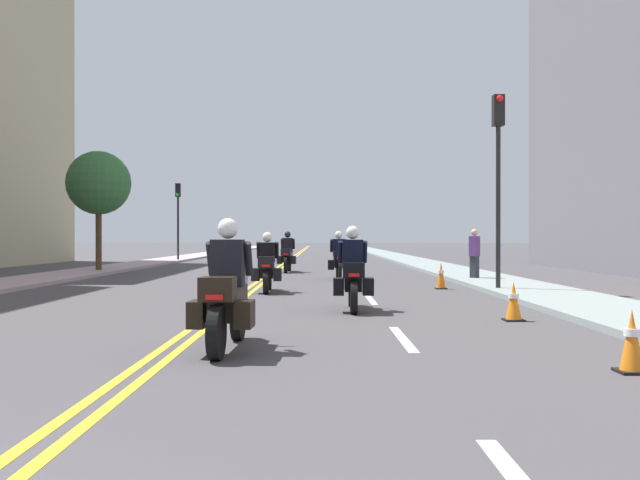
# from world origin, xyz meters

# --- Properties ---
(ground_plane) EXTENTS (264.00, 264.00, 0.00)m
(ground_plane) POSITION_xyz_m (0.00, 48.00, 0.00)
(ground_plane) COLOR #423F43
(sidewalk_left) EXTENTS (2.39, 144.00, 0.12)m
(sidewalk_left) POSITION_xyz_m (-7.30, 48.00, 0.06)
(sidewalk_left) COLOR #A6949C
(sidewalk_left) RESTS_ON ground
(sidewalk_right) EXTENTS (2.39, 144.00, 0.12)m
(sidewalk_right) POSITION_xyz_m (7.30, 48.00, 0.06)
(sidewalk_right) COLOR gray
(sidewalk_right) RESTS_ON ground
(centreline_yellow_inner) EXTENTS (0.12, 132.00, 0.01)m
(centreline_yellow_inner) POSITION_xyz_m (-0.12, 48.00, 0.00)
(centreline_yellow_inner) COLOR yellow
(centreline_yellow_inner) RESTS_ON ground
(centreline_yellow_outer) EXTENTS (0.12, 132.00, 0.01)m
(centreline_yellow_outer) POSITION_xyz_m (0.12, 48.00, 0.00)
(centreline_yellow_outer) COLOR yellow
(centreline_yellow_outer) RESTS_ON ground
(lane_dashes_white) EXTENTS (0.14, 56.40, 0.01)m
(lane_dashes_white) POSITION_xyz_m (3.05, 29.00, 0.00)
(lane_dashes_white) COLOR silver
(lane_dashes_white) RESTS_ON ground
(motorcycle_0) EXTENTS (0.78, 2.18, 1.67)m
(motorcycle_0) POSITION_xyz_m (0.72, 6.96, 0.66)
(motorcycle_0) COLOR black
(motorcycle_0) RESTS_ON ground
(motorcycle_1) EXTENTS (0.77, 2.09, 1.65)m
(motorcycle_1) POSITION_xyz_m (2.53, 11.66, 0.66)
(motorcycle_1) COLOR black
(motorcycle_1) RESTS_ON ground
(motorcycle_2) EXTENTS (0.77, 2.11, 1.56)m
(motorcycle_2) POSITION_xyz_m (0.53, 16.11, 0.63)
(motorcycle_2) COLOR black
(motorcycle_2) RESTS_ON ground
(motorcycle_3) EXTENTS (0.77, 2.28, 1.64)m
(motorcycle_3) POSITION_xyz_m (2.53, 21.55, 0.67)
(motorcycle_3) COLOR black
(motorcycle_3) RESTS_ON ground
(motorcycle_4) EXTENTS (0.78, 2.31, 1.68)m
(motorcycle_4) POSITION_xyz_m (0.56, 26.34, 0.68)
(motorcycle_4) COLOR black
(motorcycle_4) RESTS_ON ground
(traffic_cone_0) EXTENTS (0.31, 0.31, 0.67)m
(traffic_cone_0) POSITION_xyz_m (5.17, 5.58, 0.33)
(traffic_cone_0) COLOR black
(traffic_cone_0) RESTS_ON ground
(traffic_cone_1) EXTENTS (0.32, 0.32, 0.74)m
(traffic_cone_1) POSITION_xyz_m (5.23, 17.24, 0.37)
(traffic_cone_1) COLOR black
(traffic_cone_1) RESTS_ON ground
(traffic_cone_2) EXTENTS (0.33, 0.33, 0.67)m
(traffic_cone_2) POSITION_xyz_m (5.20, 10.05, 0.33)
(traffic_cone_2) COLOR black
(traffic_cone_2) RESTS_ON ground
(traffic_light_near) EXTENTS (0.28, 0.38, 5.11)m
(traffic_light_near) POSITION_xyz_m (6.51, 16.08, 3.51)
(traffic_light_near) COLOR black
(traffic_light_near) RESTS_ON ground
(traffic_light_far) EXTENTS (0.28, 0.38, 4.62)m
(traffic_light_far) POSITION_xyz_m (-6.51, 38.75, 3.18)
(traffic_light_far) COLOR black
(traffic_light_far) RESTS_ON ground
(pedestrian_0) EXTENTS (0.40, 0.42, 1.70)m
(pedestrian_0) POSITION_xyz_m (6.90, 20.52, 0.87)
(pedestrian_0) COLOR #272C33
(pedestrian_0) RESTS_ON ground
(street_tree_0) EXTENTS (2.56, 2.56, 4.90)m
(street_tree_0) POSITION_xyz_m (-7.02, 25.88, 3.60)
(street_tree_0) COLOR #493721
(street_tree_0) RESTS_ON ground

